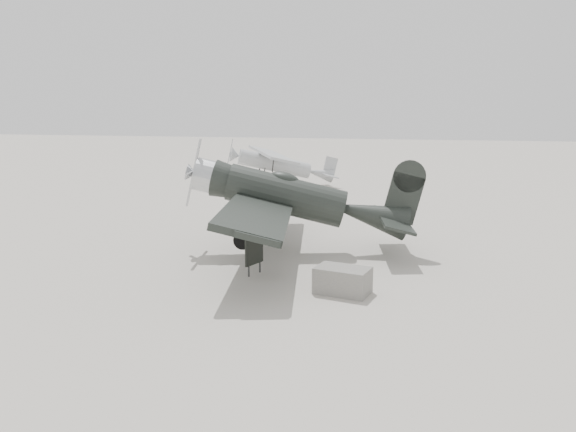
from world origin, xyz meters
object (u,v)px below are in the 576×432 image
lowwing_monoplane (297,199)px  highwing_monoplane (279,161)px  sign_board (254,251)px  equipment_block (343,280)px

lowwing_monoplane → highwing_monoplane: lowwing_monoplane is taller
lowwing_monoplane → highwing_monoplane: size_ratio=1.20×
sign_board → equipment_block: bearing=-0.8°
highwing_monoplane → sign_board: size_ratio=7.71×
lowwing_monoplane → highwing_monoplane: 17.37m
lowwing_monoplane → sign_board: 3.51m
equipment_block → sign_board: bearing=158.6°
highwing_monoplane → sign_board: bearing=-102.6°
sign_board → lowwing_monoplane: bearing=97.5°
equipment_block → lowwing_monoplane: bearing=118.5°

